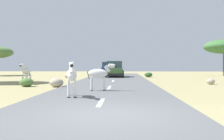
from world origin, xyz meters
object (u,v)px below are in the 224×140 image
object	(u,v)px
rock_0	(57,83)
tree_3	(224,47)
rock_2	(211,81)
car_0	(108,68)
car_1	(115,70)
zebra_1	(26,71)
zebra_2	(100,74)
bush_1	(27,82)
bush_0	(148,75)
zebra_0	(72,75)
rock_3	(67,76)

from	to	relation	value
rock_0	tree_3	bearing A→B (deg)	44.37
rock_0	rock_2	distance (m)	10.72
car_0	car_1	world-z (taller)	same
zebra_1	car_1	size ratio (longest dim) A/B	0.37
tree_3	rock_0	size ratio (longest dim) A/B	5.82
car_1	tree_3	xyz separation A→B (m)	(13.49, 3.85, 2.77)
zebra_2	rock_2	size ratio (longest dim) A/B	2.61
bush_1	rock_0	distance (m)	2.05
bush_0	bush_1	size ratio (longest dim) A/B	0.98
zebra_2	rock_0	xyz separation A→B (m)	(-2.91, 2.44, -0.64)
tree_3	car_0	bearing A→B (deg)	162.05
zebra_0	rock_0	world-z (taller)	zebra_0
tree_3	rock_2	xyz separation A→B (m)	(-6.35, -13.66, -3.42)
bush_1	rock_0	bearing A→B (deg)	-9.31
zebra_1	rock_0	world-z (taller)	zebra_1
zebra_2	zebra_1	bearing A→B (deg)	-131.81
zebra_1	rock_0	xyz separation A→B (m)	(2.91, -2.55, -0.63)
rock_0	zebra_1	bearing A→B (deg)	138.71
bush_0	bush_1	xyz separation A→B (m)	(-9.04, -12.64, 0.01)
rock_2	rock_0	bearing A→B (deg)	-165.42
zebra_0	zebra_1	xyz separation A→B (m)	(-4.89, 7.61, -0.04)
zebra_1	zebra_2	distance (m)	7.67
zebra_1	rock_3	size ratio (longest dim) A/B	3.46
car_1	zebra_0	bearing A→B (deg)	85.72
zebra_1	tree_3	xyz separation A→B (m)	(19.63, 13.80, 2.71)
rock_2	bush_1	bearing A→B (deg)	-169.19
tree_3	car_1	bearing A→B (deg)	-164.07
bush_0	rock_3	size ratio (longest dim) A/B	1.88
tree_3	rock_2	size ratio (longest dim) A/B	8.46
zebra_1	zebra_0	bearing A→B (deg)	126.24
car_1	rock_2	xyz separation A→B (m)	(7.14, -9.81, -0.65)
tree_3	zebra_0	bearing A→B (deg)	-124.54
bush_0	car_0	bearing A→B (deg)	121.59
rock_2	zebra_2	bearing A→B (deg)	-145.43
zebra_0	car_0	world-z (taller)	car_0
car_0	bush_0	distance (m)	9.59
bush_0	rock_2	distance (m)	10.80
zebra_0	rock_3	world-z (taller)	zebra_0
car_1	tree_3	world-z (taller)	tree_3
zebra_0	tree_3	size ratio (longest dim) A/B	0.32
car_0	rock_2	size ratio (longest dim) A/B	7.45
tree_3	bush_1	distance (m)	24.88
zebra_1	bush_0	size ratio (longest dim) A/B	1.84
zebra_1	bush_1	bearing A→B (deg)	115.28
bush_1	rock_3	bearing A→B (deg)	89.15
car_1	rock_0	size ratio (longest dim) A/B	5.04
car_1	bush_0	distance (m)	3.86
rock_2	car_1	bearing A→B (deg)	126.04
zebra_0	car_0	bearing A→B (deg)	-101.15
car_1	rock_3	distance (m)	5.28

